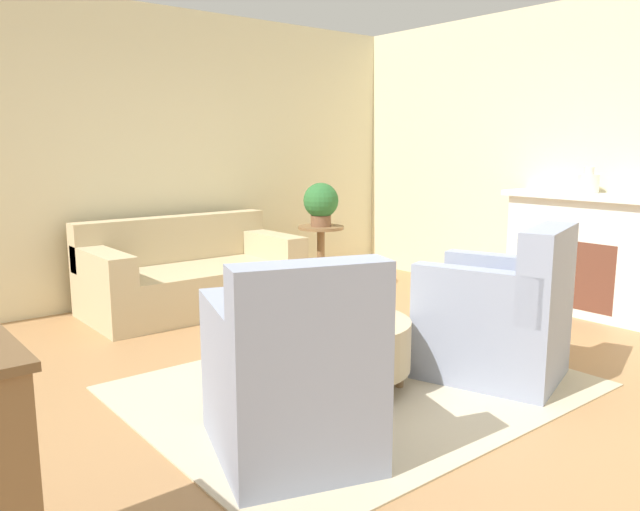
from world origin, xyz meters
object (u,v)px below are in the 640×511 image
Objects in this scene: side_table at (321,249)px; vase_mantel_near at (588,183)px; potted_plant_on_side_table at (321,202)px; armchair_right at (501,320)px; ottoman_table at (341,343)px; armchair_left at (292,380)px; couch at (191,277)px.

side_table is 2.58m from vase_mantel_near.
potted_plant_on_side_table is at bearing 180.00° from side_table.
ottoman_table is (-0.90, 0.54, -0.11)m from armchair_right.
armchair_left is 3.47m from side_table.
couch is 2.78× the size of side_table.
couch is at bearing 85.73° from ottoman_table.
vase_mantel_near reaches higher than armchair_right.
ottoman_table is at bearing -126.23° from side_table.
armchair_right reaches higher than couch.
side_table is 1.57× the size of potted_plant_on_side_table.
side_table is at bearing 121.46° from vase_mantel_near.
armchair_left is at bearing -131.29° from potted_plant_on_side_table.
armchair_left is 1.67m from armchair_right.
vase_mantel_near is 2.49m from potted_plant_on_side_table.
couch is 3.02m from armchair_left.
vase_mantel_near reaches higher than ottoman_table.
vase_mantel_near is at bearing -1.01° from ottoman_table.
armchair_left is 1.00× the size of armchair_right.
couch is 4.36× the size of potted_plant_on_side_table.
side_table is 3.03× the size of vase_mantel_near.
potted_plant_on_side_table reaches higher than armchair_right.
vase_mantel_near is (2.64, -2.38, 0.88)m from couch.
armchair_right is 4.52× the size of vase_mantel_near.
armchair_left is 3.51m from potted_plant_on_side_table.
armchair_right is at bearing -30.88° from ottoman_table.
armchair_left is at bearing -145.16° from ottoman_table.
vase_mantel_near is at bearing -58.54° from side_table.
ottoman_table is 1.26× the size of side_table.
vase_mantel_near is 0.52× the size of potted_plant_on_side_table.
armchair_left and armchair_right have the same top height.
couch is 2.34m from ottoman_table.
armchair_left is at bearing -108.27° from couch.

